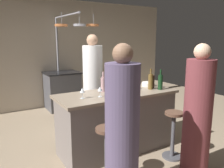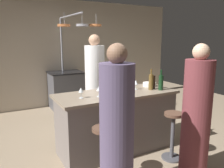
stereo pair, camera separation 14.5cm
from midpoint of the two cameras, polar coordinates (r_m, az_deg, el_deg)
The scene contains 22 objects.
ground_plane at distance 3.68m, azimuth 2.35°, elevation -15.88°, with size 9.00×9.00×0.00m, color gray.
back_wall at distance 5.90m, azimuth -12.10°, elevation 7.42°, with size 6.40×0.16×2.60m, color #BCAD99.
kitchen_island at distance 3.49m, azimuth 2.41°, elevation -9.27°, with size 1.80×0.72×0.90m.
stove_range at distance 5.65m, azimuth -10.56°, elevation -1.45°, with size 0.80×0.64×0.89m.
chef at distance 4.36m, azimuth -3.31°, elevation -0.14°, with size 0.37×0.37×1.75m.
bar_stool_right at distance 3.39m, azimuth 16.12°, elevation -11.83°, with size 0.28×0.28×0.68m.
guest_right at distance 3.02m, azimuth 21.61°, elevation -7.41°, with size 0.34×0.34×1.63m.
bar_stool_left at distance 2.79m, azimuth -0.62°, elevation -16.61°, with size 0.28×0.28×0.68m.
guest_left at distance 2.34m, azimuth 3.02°, elevation -11.88°, with size 0.35×0.35×1.64m.
overhead_pot_rack at distance 5.01m, azimuth -8.86°, elevation 11.44°, with size 0.89×1.43×2.17m.
potted_plant at distance 5.77m, azimuth 10.33°, elevation -2.69°, with size 0.36×0.36×0.52m.
cutting_board at distance 3.49m, azimuth 3.68°, elevation -1.47°, with size 0.32×0.22×0.02m, color #997047.
pepper_mill at distance 3.66m, azimuth 11.47°, elevation 0.46°, with size 0.05×0.05×0.21m, color #382319.
wine_bottle_dark at distance 3.33m, azimuth 0.57°, elevation -0.32°, with size 0.07×0.07×0.29m.
wine_bottle_amber at distance 3.58m, azimuth 10.85°, elevation 0.58°, with size 0.07×0.07×0.32m.
wine_bottle_rose at distance 3.39m, azimuth -1.03°, elevation -0.03°, with size 0.07×0.07×0.30m.
wine_bottle_red at distance 3.59m, azimuth 13.24°, elevation 0.44°, with size 0.07×0.07×0.31m.
wine_glass_by_chef at distance 3.56m, azimuth 7.15°, elevation 0.30°, with size 0.07×0.07×0.15m.
wine_glass_near_left_guest at distance 3.10m, azimuth -1.97°, elevation -1.29°, with size 0.07×0.07×0.15m.
wine_glass_near_right_guest at distance 3.04m, azimuth -6.40°, elevation -1.61°, with size 0.07×0.07×0.15m.
mixing_bowl_ceramic at distance 3.86m, azimuth 10.34°, elevation -0.07°, with size 0.21×0.21×0.06m, color silver.
mixing_bowl_blue at distance 3.09m, azimuth 0.95°, elevation -2.55°, with size 0.16×0.16×0.08m, color #334C6B.
Camera 2 is at (-1.64, -2.83, 1.69)m, focal length 36.64 mm.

